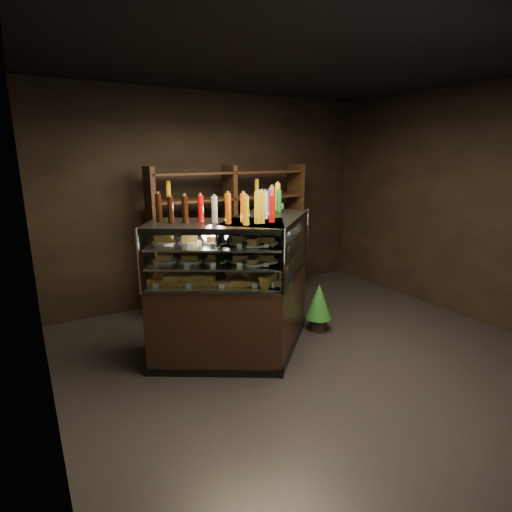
# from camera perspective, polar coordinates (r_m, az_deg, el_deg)

# --- Properties ---
(ground) EXTENTS (5.00, 5.00, 0.00)m
(ground) POSITION_cam_1_polar(r_m,az_deg,el_deg) (4.44, 9.20, -14.70)
(ground) COLOR black
(ground) RESTS_ON ground
(room_shell) EXTENTS (5.02, 5.02, 3.01)m
(room_shell) POSITION_cam_1_polar(r_m,az_deg,el_deg) (3.90, 10.35, 11.13)
(room_shell) COLOR black
(room_shell) RESTS_ON ground
(display_case) EXTENTS (2.16, 1.45, 1.50)m
(display_case) POSITION_cam_1_polar(r_m,az_deg,el_deg) (4.38, -1.88, -7.67)
(display_case) COLOR black
(display_case) RESTS_ON ground
(food_display) EXTENTS (1.77, 0.97, 0.46)m
(food_display) POSITION_cam_1_polar(r_m,az_deg,el_deg) (4.19, -1.90, 0.27)
(food_display) COLOR gold
(food_display) RESTS_ON display_case
(bottles_top) EXTENTS (1.60, 0.83, 0.30)m
(bottles_top) POSITION_cam_1_polar(r_m,az_deg,el_deg) (4.10, -2.03, 7.19)
(bottles_top) COLOR #147223
(bottles_top) RESTS_ON display_case
(potted_conifer) EXTENTS (0.32, 0.32, 0.68)m
(potted_conifer) POSITION_cam_1_polar(r_m,az_deg,el_deg) (5.02, 8.97, -6.30)
(potted_conifer) COLOR black
(potted_conifer) RESTS_ON ground
(back_shelving) EXTENTS (2.30, 0.46, 2.00)m
(back_shelving) POSITION_cam_1_polar(r_m,az_deg,el_deg) (5.81, -3.62, -1.00)
(back_shelving) COLOR black
(back_shelving) RESTS_ON ground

